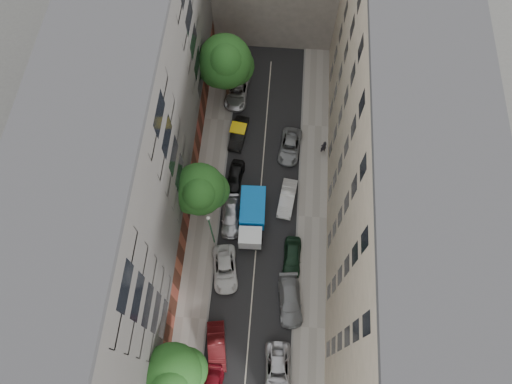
# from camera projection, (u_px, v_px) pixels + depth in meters

# --- Properties ---
(ground) EXTENTS (120.00, 120.00, 0.00)m
(ground) POSITION_uv_depth(u_px,v_px,m) (259.00, 213.00, 47.02)
(ground) COLOR #4C4C49
(ground) RESTS_ON ground
(road_surface) EXTENTS (8.00, 44.00, 0.02)m
(road_surface) POSITION_uv_depth(u_px,v_px,m) (259.00, 213.00, 47.01)
(road_surface) COLOR black
(road_surface) RESTS_ON ground
(sidewalk_left) EXTENTS (3.00, 44.00, 0.15)m
(sidewalk_left) POSITION_uv_depth(u_px,v_px,m) (206.00, 209.00, 47.13)
(sidewalk_left) COLOR gray
(sidewalk_left) RESTS_ON ground
(sidewalk_right) EXTENTS (3.00, 44.00, 0.15)m
(sidewalk_right) POSITION_uv_depth(u_px,v_px,m) (312.00, 217.00, 46.78)
(sidewalk_right) COLOR gray
(sidewalk_right) RESTS_ON ground
(building_left) EXTENTS (8.00, 44.00, 20.00)m
(building_left) POSITION_uv_depth(u_px,v_px,m) (129.00, 160.00, 38.25)
(building_left) COLOR #504D4A
(building_left) RESTS_ON ground
(building_right) EXTENTS (8.00, 44.00, 20.00)m
(building_right) POSITION_uv_depth(u_px,v_px,m) (392.00, 179.00, 37.55)
(building_right) COLOR #C1AF96
(building_right) RESTS_ON ground
(tarp_truck) EXTENTS (2.55, 6.03, 2.76)m
(tarp_truck) POSITION_uv_depth(u_px,v_px,m) (252.00, 217.00, 45.23)
(tarp_truck) COLOR black
(tarp_truck) RESTS_ON ground
(car_left_1) EXTENTS (2.24, 4.62, 1.46)m
(car_left_1) POSITION_uv_depth(u_px,v_px,m) (217.00, 346.00, 40.96)
(car_left_1) COLOR #4A0E11
(car_left_1) RESTS_ON ground
(car_left_2) EXTENTS (3.03, 5.17, 1.35)m
(car_left_2) POSITION_uv_depth(u_px,v_px,m) (225.00, 269.00, 43.92)
(car_left_2) COLOR silver
(car_left_2) RESTS_ON ground
(car_left_3) EXTENTS (2.28, 4.77, 1.34)m
(car_left_3) POSITION_uv_depth(u_px,v_px,m) (231.00, 217.00, 46.16)
(car_left_3) COLOR #BBBAC0
(car_left_3) RESTS_ON ground
(car_left_4) EXTENTS (1.99, 4.06, 1.33)m
(car_left_4) POSITION_uv_depth(u_px,v_px,m) (235.00, 176.00, 48.03)
(car_left_4) COLOR black
(car_left_4) RESTS_ON ground
(car_left_5) EXTENTS (2.05, 4.45, 1.41)m
(car_left_5) POSITION_uv_depth(u_px,v_px,m) (239.00, 133.00, 50.15)
(car_left_5) COLOR black
(car_left_5) RESTS_ON ground
(car_left_6) EXTENTS (2.80, 5.52, 1.50)m
(car_left_6) POSITION_uv_depth(u_px,v_px,m) (237.00, 91.00, 52.42)
(car_left_6) COLOR #B6B7BB
(car_left_6) RESTS_ON ground
(car_right_0) EXTENTS (2.56, 5.09, 1.38)m
(car_right_0) POSITION_uv_depth(u_px,v_px,m) (278.00, 371.00, 40.17)
(car_right_0) COLOR #B8B8BD
(car_right_0) RESTS_ON ground
(car_right_1) EXTENTS (2.68, 5.29, 1.47)m
(car_right_1) POSITION_uv_depth(u_px,v_px,m) (290.00, 301.00, 42.63)
(car_right_1) COLOR slate
(car_right_1) RESTS_ON ground
(car_right_2) EXTENTS (1.79, 4.26, 1.44)m
(car_right_2) POSITION_uv_depth(u_px,v_px,m) (292.00, 257.00, 44.37)
(car_right_2) COLOR black
(car_right_2) RESTS_ON ground
(car_right_3) EXTENTS (2.03, 4.47, 1.42)m
(car_right_3) POSITION_uv_depth(u_px,v_px,m) (287.00, 198.00, 46.94)
(car_right_3) COLOR silver
(car_right_3) RESTS_ON ground
(car_right_4) EXTENTS (2.63, 4.88, 1.30)m
(car_right_4) POSITION_uv_depth(u_px,v_px,m) (290.00, 147.00, 49.53)
(car_right_4) COLOR gray
(car_right_4) RESTS_ON ground
(tree_near) EXTENTS (5.09, 4.79, 8.53)m
(tree_near) POSITION_uv_depth(u_px,v_px,m) (173.00, 376.00, 35.16)
(tree_near) COLOR #382619
(tree_near) RESTS_ON sidewalk_left
(tree_mid) EXTENTS (5.18, 4.89, 8.31)m
(tree_mid) POSITION_uv_depth(u_px,v_px,m) (200.00, 191.00, 41.82)
(tree_mid) COLOR #382619
(tree_mid) RESTS_ON sidewalk_left
(tree_far) EXTENTS (5.85, 5.66, 9.25)m
(tree_far) POSITION_uv_depth(u_px,v_px,m) (226.00, 64.00, 47.14)
(tree_far) COLOR #382619
(tree_far) RESTS_ON sidewalk_left
(lamp_post) EXTENTS (0.36, 0.36, 6.84)m
(lamp_post) POSITION_uv_depth(u_px,v_px,m) (211.00, 228.00, 41.79)
(lamp_post) COLOR #195930
(lamp_post) RESTS_ON sidewalk_left
(pedestrian) EXTENTS (0.81, 0.68, 1.89)m
(pedestrian) POSITION_uv_depth(u_px,v_px,m) (324.00, 147.00, 49.02)
(pedestrian) COLOR black
(pedestrian) RESTS_ON sidewalk_right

